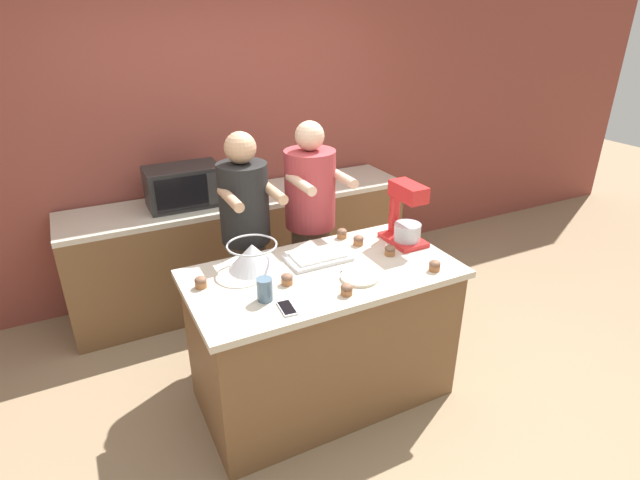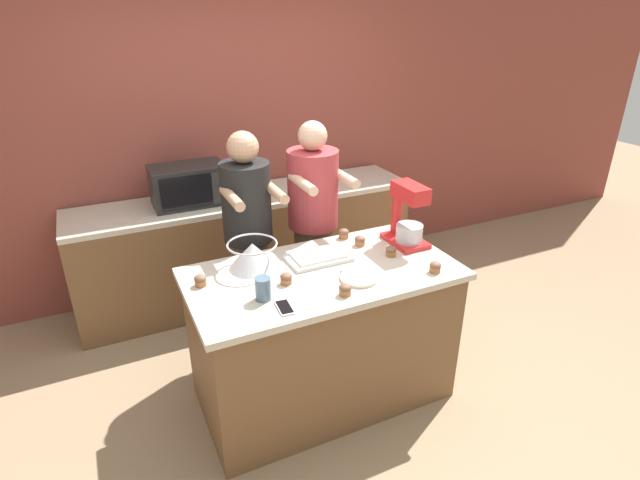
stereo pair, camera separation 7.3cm
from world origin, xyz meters
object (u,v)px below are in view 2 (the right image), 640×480
(cupcake_4, at_px, (391,251))
(cupcake_6, at_px, (345,290))
(person_left, at_px, (249,243))
(person_right, at_px, (313,230))
(drinking_glass, at_px, (263,289))
(cupcake_3, at_px, (200,280))
(microwave_oven, at_px, (189,185))
(mixing_bowl, at_px, (253,255))
(knife, at_px, (357,273))
(cell_phone, at_px, (285,308))
(cupcake_0, at_px, (360,241))
(cupcake_1, at_px, (435,267))
(cupcake_2, at_px, (286,278))
(cupcake_5, at_px, (344,233))
(small_plate, at_px, (359,278))
(stand_mixer, at_px, (407,218))
(baking_tray, at_px, (319,257))

(cupcake_4, bearing_deg, cupcake_6, -148.74)
(person_left, height_order, person_right, person_right)
(drinking_glass, bearing_deg, cupcake_3, 133.37)
(cupcake_4, distance_m, cupcake_6, 0.55)
(microwave_oven, relative_size, cupcake_3, 8.32)
(mixing_bowl, bearing_deg, person_right, 37.56)
(microwave_oven, distance_m, knife, 1.68)
(person_right, xyz_separation_m, drinking_glass, (-0.66, -0.81, 0.12))
(cell_phone, distance_m, cupcake_0, 0.86)
(person_right, distance_m, cupcake_3, 1.07)
(cupcake_1, xyz_separation_m, cupcake_4, (-0.12, 0.28, 0.00))
(cupcake_2, distance_m, cupcake_3, 0.47)
(microwave_oven, xyz_separation_m, cupcake_5, (0.77, -1.09, -0.11))
(small_plate, bearing_deg, cupcake_6, -142.51)
(knife, bearing_deg, cupcake_6, -133.94)
(stand_mixer, relative_size, cupcake_3, 6.02)
(mixing_bowl, distance_m, knife, 0.61)
(knife, bearing_deg, cell_phone, -162.19)
(microwave_oven, relative_size, cupcake_5, 8.32)
(knife, relative_size, cupcake_2, 3.02)
(microwave_oven, height_order, drinking_glass, microwave_oven)
(baking_tray, xyz_separation_m, cupcake_5, (0.28, 0.21, 0.01))
(stand_mixer, height_order, small_plate, stand_mixer)
(cupcake_1, height_order, cupcake_4, same)
(microwave_oven, bearing_deg, cupcake_5, -54.63)
(person_right, distance_m, small_plate, 0.85)
(microwave_oven, relative_size, cupcake_2, 8.32)
(cupcake_6, bearing_deg, cupcake_4, 31.26)
(mixing_bowl, bearing_deg, cupcake_0, -0.23)
(person_right, bearing_deg, cupcake_2, -124.58)
(knife, relative_size, cupcake_1, 3.02)
(person_left, distance_m, cupcake_3, 0.70)
(small_plate, distance_m, cupcake_4, 0.36)
(mixing_bowl, relative_size, cupcake_6, 4.43)
(mixing_bowl, distance_m, cupcake_5, 0.69)
(cell_phone, distance_m, cupcake_6, 0.34)
(cupcake_3, bearing_deg, microwave_oven, 80.25)
(person_right, distance_m, cupcake_4, 0.71)
(cupcake_2, xyz_separation_m, cupcake_4, (0.71, 0.04, 0.00))
(cell_phone, distance_m, small_plate, 0.50)
(mixing_bowl, xyz_separation_m, drinking_glass, (-0.06, -0.35, -0.02))
(cell_phone, bearing_deg, cupcake_5, 43.05)
(mixing_bowl, distance_m, baking_tray, 0.40)
(cupcake_4, bearing_deg, person_left, 135.71)
(cell_phone, bearing_deg, stand_mixer, 21.39)
(knife, distance_m, cupcake_4, 0.32)
(person_left, distance_m, person_right, 0.48)
(person_left, xyz_separation_m, mixing_bowl, (-0.12, -0.46, 0.15))
(person_left, distance_m, mixing_bowl, 0.50)
(cupcake_0, relative_size, cupcake_2, 1.00)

